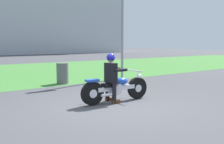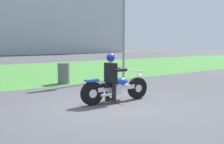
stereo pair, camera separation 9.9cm
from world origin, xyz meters
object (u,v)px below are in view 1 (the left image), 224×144
(motorcycle_lead, at_px, (116,88))
(trash_can, at_px, (63,73))
(streetlight_pole, at_px, (124,5))
(rider_lead, at_px, (111,74))

(motorcycle_lead, bearing_deg, trash_can, 91.19)
(motorcycle_lead, xyz_separation_m, trash_can, (0.14, 3.96, 0.04))
(streetlight_pole, distance_m, trash_can, 4.40)
(streetlight_pole, height_order, trash_can, streetlight_pole)
(streetlight_pole, bearing_deg, trash_can, 177.09)
(rider_lead, bearing_deg, motorcycle_lead, -0.81)
(rider_lead, bearing_deg, streetlight_pole, 50.65)
(rider_lead, distance_m, streetlight_pole, 5.79)
(rider_lead, bearing_deg, trash_can, 88.76)
(motorcycle_lead, relative_size, trash_can, 2.53)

